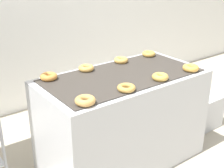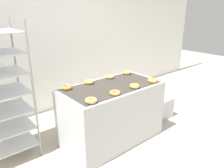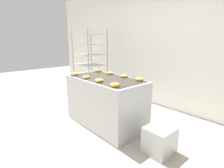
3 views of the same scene
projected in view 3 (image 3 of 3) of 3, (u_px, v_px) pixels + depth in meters
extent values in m
plane|color=#B2A893|center=(75.00, 135.00, 2.72)|extent=(14.00, 14.00, 0.00)
cube|color=white|center=(159.00, 42.00, 3.75)|extent=(8.00, 0.05, 2.80)
cube|color=#B7BABF|center=(106.00, 102.00, 3.01)|extent=(1.39, 0.73, 0.82)
cube|color=#38332D|center=(105.00, 78.00, 2.91)|extent=(1.28, 0.64, 0.01)
cube|color=#262628|center=(105.00, 103.00, 2.49)|extent=(0.12, 0.07, 0.10)
cylinder|color=gray|center=(73.00, 65.00, 4.27)|extent=(0.02, 0.02, 1.71)
cylinder|color=gray|center=(89.00, 68.00, 3.79)|extent=(0.02, 0.02, 1.71)
cylinder|color=gray|center=(91.00, 63.00, 4.61)|extent=(0.02, 0.02, 1.71)
cylinder|color=gray|center=(107.00, 66.00, 4.14)|extent=(0.02, 0.02, 1.71)
cube|color=silver|center=(91.00, 93.00, 4.37)|extent=(0.66, 0.53, 0.01)
cube|color=silver|center=(91.00, 83.00, 4.31)|extent=(0.66, 0.53, 0.01)
cube|color=silver|center=(90.00, 74.00, 4.26)|extent=(0.66, 0.53, 0.01)
cube|color=silver|center=(90.00, 65.00, 4.20)|extent=(0.66, 0.53, 0.01)
cube|color=silver|center=(90.00, 55.00, 4.14)|extent=(0.66, 0.53, 0.01)
cube|color=silver|center=(90.00, 45.00, 4.09)|extent=(0.66, 0.53, 0.01)
cube|color=silver|center=(89.00, 34.00, 4.03)|extent=(0.66, 0.53, 0.01)
cube|color=#B7BABF|center=(160.00, 140.00, 2.28)|extent=(0.33, 0.37, 0.35)
torus|color=tan|center=(75.00, 74.00, 3.12)|extent=(0.14, 0.14, 0.05)
torus|color=#BB8E43|center=(86.00, 77.00, 2.87)|extent=(0.13, 0.13, 0.04)
torus|color=gold|center=(99.00, 80.00, 2.62)|extent=(0.13, 0.13, 0.05)
torus|color=gold|center=(115.00, 85.00, 2.36)|extent=(0.14, 0.14, 0.05)
torus|color=#C88239|center=(99.00, 71.00, 3.46)|extent=(0.14, 0.14, 0.05)
torus|color=tan|center=(110.00, 73.00, 3.21)|extent=(0.13, 0.13, 0.04)
torus|color=gold|center=(124.00, 76.00, 2.94)|extent=(0.13, 0.13, 0.04)
torus|color=#BF9241|center=(139.00, 79.00, 2.69)|extent=(0.13, 0.13, 0.04)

